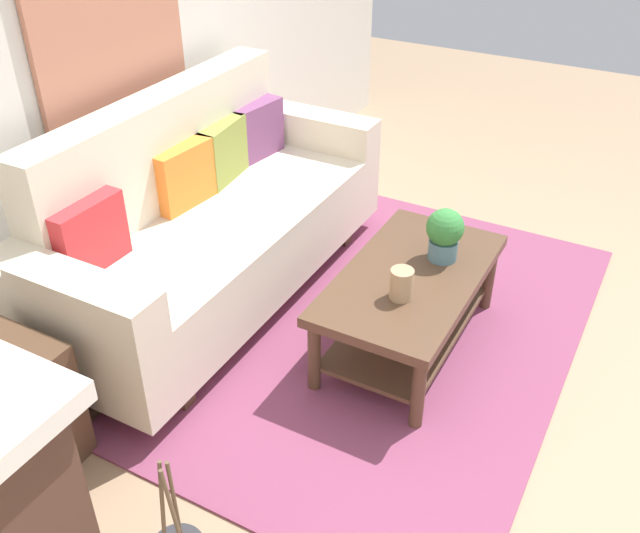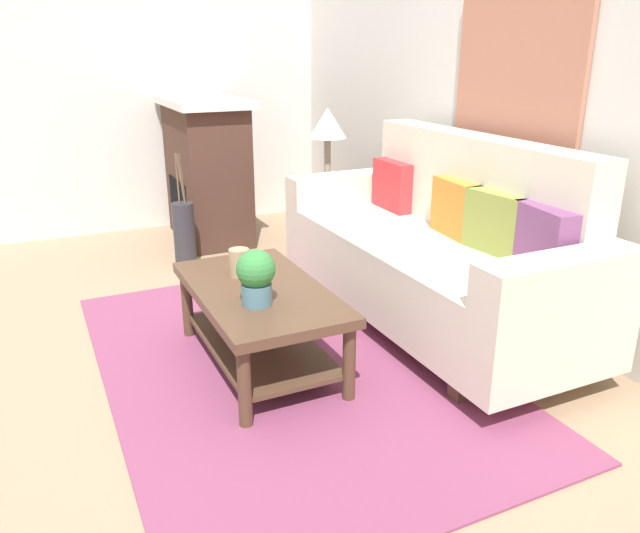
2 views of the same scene
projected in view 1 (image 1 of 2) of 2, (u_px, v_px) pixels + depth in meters
The scene contains 16 objects.
ground_plane at pixel (483, 363), 3.41m from camera, with size 9.80×9.80×0.00m, color #9E7F60.
wall_back at pixel (119, 25), 3.47m from camera, with size 5.80×0.10×2.70m, color silver.
area_rug at pixel (388, 331), 3.60m from camera, with size 2.66×1.76×0.01m, color #843D5B.
couch at pixel (208, 224), 3.67m from camera, with size 2.17×0.84×1.08m.
throw_pillow_crimson at pixel (89, 235), 3.09m from camera, with size 0.36×0.12×0.32m, color red.
throw_pillow_orange at pixel (184, 176), 3.59m from camera, with size 0.36×0.12×0.32m, color orange.
throw_pillow_olive at pixel (222, 151), 3.83m from camera, with size 0.36×0.12×0.32m, color olive.
throw_pillow_plum at pixel (256, 130), 4.08m from camera, with size 0.36×0.12×0.32m, color #7A4270.
coffee_table at pixel (410, 293), 3.35m from camera, with size 1.10×0.60×0.43m.
tabletop_vase at pixel (401, 284), 3.09m from camera, with size 0.10×0.10×0.14m, color tan.
potted_plant_tabletop at pixel (445, 233), 3.32m from camera, with size 0.18×0.18×0.26m.
side_table at pixel (3, 415), 2.73m from camera, with size 0.44×0.44×0.56m, color #513826.
floor_vase_branch_a at pixel (174, 501), 1.95m from camera, with size 0.01×0.01×0.36m, color brown.
floor_vase_branch_b at pixel (162, 506), 1.93m from camera, with size 0.01×0.01×0.36m, color brown.
floor_vase_branch_c at pixel (173, 511), 1.92m from camera, with size 0.01×0.01×0.36m, color brown.
framed_painting at pixel (109, 18), 3.32m from camera, with size 0.99×0.03×0.82m, color #B77056.
Camera 1 is at (-2.65, -0.54, 2.27)m, focal length 39.57 mm.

